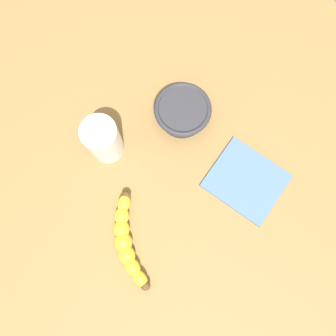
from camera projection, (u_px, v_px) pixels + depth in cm
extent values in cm
cube|color=olive|center=(175.00, 195.00, 76.44)|extent=(120.00, 120.00, 3.00)
ellipsoid|color=yellow|center=(124.00, 203.00, 72.73)|extent=(3.50, 4.50, 2.54)
ellipsoid|color=yellow|center=(122.00, 216.00, 72.17)|extent=(4.26, 4.80, 2.90)
ellipsoid|color=yellow|center=(122.00, 229.00, 71.61)|extent=(4.88, 5.10, 3.26)
ellipsoid|color=yellow|center=(123.00, 242.00, 71.06)|extent=(5.34, 5.37, 3.63)
ellipsoid|color=yellow|center=(127.00, 255.00, 70.53)|extent=(5.14, 5.06, 3.26)
ellipsoid|color=yellow|center=(133.00, 267.00, 70.03)|extent=(4.90, 4.56, 2.90)
ellipsoid|color=yellow|center=(140.00, 278.00, 69.57)|extent=(4.65, 3.91, 2.54)
sphere|color=#513819|center=(126.00, 195.00, 73.10)|extent=(1.99, 1.99, 1.99)
sphere|color=#513819|center=(145.00, 285.00, 69.27)|extent=(1.99, 1.99, 1.99)
cylinder|color=silver|center=(103.00, 140.00, 71.39)|extent=(7.22, 7.22, 11.79)
cylinder|color=#9FD385|center=(104.00, 142.00, 72.51)|extent=(6.72, 6.72, 9.00)
cylinder|color=#2D2D33|center=(182.00, 113.00, 76.23)|extent=(10.29, 10.29, 5.06)
torus|color=#2D2D33|center=(183.00, 109.00, 74.34)|extent=(12.38, 12.38, 1.20)
cube|color=slate|center=(246.00, 181.00, 75.29)|extent=(17.03, 15.43, 0.60)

